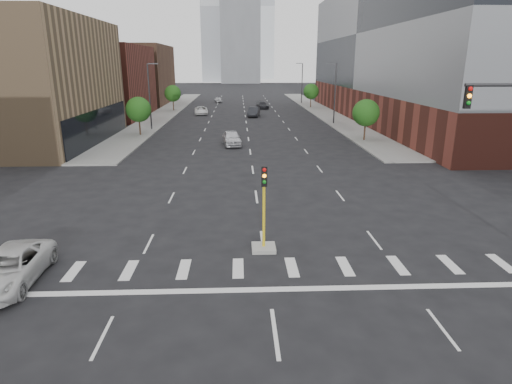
{
  "coord_description": "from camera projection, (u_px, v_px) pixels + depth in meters",
  "views": [
    {
      "loc": [
        -1.19,
        -10.92,
        9.1
      ],
      "look_at": [
        -0.31,
        10.89,
        2.5
      ],
      "focal_mm": 30.0,
      "sensor_mm": 36.0,
      "label": 1
    }
  ],
  "objects": [
    {
      "name": "building_left_mid",
      "position": [
        6.0,
        82.0,
        48.29
      ],
      "size": [
        20.0,
        24.0,
        14.0
      ],
      "primitive_type": "cube",
      "color": "#907351",
      "rests_on": "ground"
    },
    {
      "name": "car_deep_right",
      "position": [
        262.0,
        105.0,
        88.65
      ],
      "size": [
        2.66,
        4.99,
        1.38
      ],
      "primitive_type": "imported",
      "rotation": [
        0.0,
        0.0,
        0.16
      ],
      "color": "black",
      "rests_on": "ground"
    },
    {
      "name": "tower_left",
      "position": [
        224.0,
        9.0,
        213.08
      ],
      "size": [
        22.0,
        22.0,
        70.0
      ],
      "primitive_type": "cube",
      "color": "#B2B7BC",
      "rests_on": "ground"
    },
    {
      "name": "tower_mid",
      "position": [
        240.0,
        34.0,
        198.03
      ],
      "size": [
        18.0,
        18.0,
        44.0
      ],
      "primitive_type": "cube",
      "color": "slate",
      "rests_on": "ground"
    },
    {
      "name": "building_left_far_b",
      "position": [
        124.0,
        75.0,
        98.17
      ],
      "size": [
        20.0,
        24.0,
        13.0
      ],
      "primitive_type": "cube",
      "color": "brown",
      "rests_on": "ground"
    },
    {
      "name": "tree_right_near",
      "position": [
        366.0,
        113.0,
        50.94
      ],
      "size": [
        3.2,
        3.2,
        4.85
      ],
      "color": "#382619",
      "rests_on": "ground"
    },
    {
      "name": "tree_right_far",
      "position": [
        311.0,
        91.0,
        89.19
      ],
      "size": [
        3.2,
        3.2,
        4.85
      ],
      "color": "#382619",
      "rests_on": "ground"
    },
    {
      "name": "building_right_main",
      "position": [
        429.0,
        51.0,
        68.46
      ],
      "size": [
        24.0,
        70.0,
        22.0
      ],
      "color": "brown",
      "rests_on": "ground"
    },
    {
      "name": "ground",
      "position": [
        280.0,
        372.0,
        13.13
      ],
      "size": [
        400.0,
        400.0,
        0.0
      ],
      "primitive_type": "plane",
      "color": "black",
      "rests_on": "ground"
    },
    {
      "name": "car_near_left",
      "position": [
        232.0,
        138.0,
        49.06
      ],
      "size": [
        2.53,
        5.1,
        1.67
      ],
      "primitive_type": "imported",
      "rotation": [
        0.0,
        0.0,
        0.12
      ],
      "color": "silver",
      "rests_on": "ground"
    },
    {
      "name": "car_mid_right",
      "position": [
        254.0,
        112.0,
        75.35
      ],
      "size": [
        2.47,
        5.23,
        1.66
      ],
      "primitive_type": "imported",
      "rotation": [
        0.0,
        0.0,
        -0.15
      ],
      "color": "black",
      "rests_on": "ground"
    },
    {
      "name": "streetlight_right_b",
      "position": [
        302.0,
        81.0,
        98.26
      ],
      "size": [
        1.6,
        0.22,
        9.07
      ],
      "color": "#2D2D30",
      "rests_on": "ground"
    },
    {
      "name": "sidewalk_left_far",
      "position": [
        168.0,
        111.0,
        83.3
      ],
      "size": [
        5.0,
        92.0,
        0.15
      ],
      "primitive_type": "cube",
      "color": "gray",
      "rests_on": "ground"
    },
    {
      "name": "streetlight_right_a",
      "position": [
        335.0,
        91.0,
        64.79
      ],
      "size": [
        1.6,
        0.22,
        9.07
      ],
      "color": "#2D2D30",
      "rests_on": "ground"
    },
    {
      "name": "tree_left_near",
      "position": [
        138.0,
        109.0,
        54.64
      ],
      "size": [
        3.2,
        3.2,
        4.85
      ],
      "color": "#382619",
      "rests_on": "ground"
    },
    {
      "name": "tower_right",
      "position": [
        256.0,
        8.0,
        250.58
      ],
      "size": [
        20.0,
        20.0,
        80.0
      ],
      "primitive_type": "cube",
      "color": "#B2B7BC",
      "rests_on": "ground"
    },
    {
      "name": "car_distant",
      "position": [
        218.0,
        100.0,
        102.5
      ],
      "size": [
        2.11,
        4.08,
        1.33
      ],
      "primitive_type": "imported",
      "rotation": [
        0.0,
        0.0,
        0.14
      ],
      "color": "#A9AAAD",
      "rests_on": "ground"
    },
    {
      "name": "streetlight_left",
      "position": [
        150.0,
        94.0,
        58.97
      ],
      "size": [
        1.6,
        0.22,
        9.07
      ],
      "color": "#2D2D30",
      "rests_on": "ground"
    },
    {
      "name": "building_left_far_a",
      "position": [
        85.0,
        82.0,
        73.45
      ],
      "size": [
        20.0,
        22.0,
        12.0
      ],
      "primitive_type": "cube",
      "color": "brown",
      "rests_on": "ground"
    },
    {
      "name": "sidewalk_right_far",
      "position": [
        320.0,
        111.0,
        84.45
      ],
      "size": [
        5.0,
        92.0,
        0.15
      ],
      "primitive_type": "cube",
      "color": "gray",
      "rests_on": "ground"
    },
    {
      "name": "median_traffic_signal",
      "position": [
        264.0,
        232.0,
        21.42
      ],
      "size": [
        1.2,
        1.2,
        4.4
      ],
      "color": "#999993",
      "rests_on": "ground"
    },
    {
      "name": "parked_minivan",
      "position": [
        9.0,
        268.0,
        18.23
      ],
      "size": [
        2.57,
        5.28,
        1.45
      ],
      "primitive_type": "imported",
      "rotation": [
        0.0,
        0.0,
        0.03
      ],
      "color": "silver",
      "rests_on": "ground"
    },
    {
      "name": "car_far_left",
      "position": [
        201.0,
        110.0,
        78.58
      ],
      "size": [
        2.88,
        5.35,
        1.43
      ],
      "primitive_type": "imported",
      "rotation": [
        0.0,
        0.0,
        0.1
      ],
      "color": "white",
      "rests_on": "ground"
    },
    {
      "name": "tree_left_far",
      "position": [
        173.0,
        93.0,
        83.33
      ],
      "size": [
        3.2,
        3.2,
        4.85
      ],
      "color": "#382619",
      "rests_on": "ground"
    }
  ]
}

